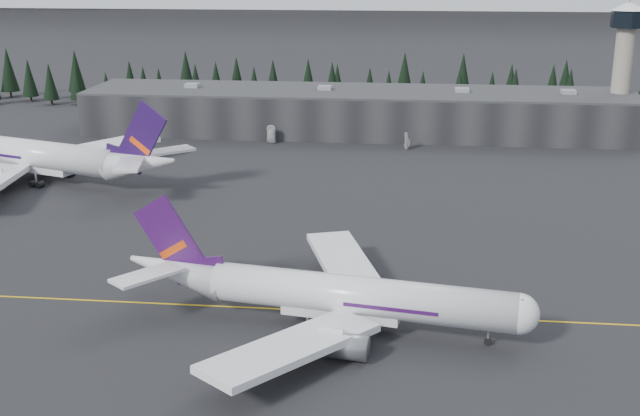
# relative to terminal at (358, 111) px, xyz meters

# --- Properties ---
(ground) EXTENTS (1400.00, 1400.00, 0.00)m
(ground) POSITION_rel_terminal_xyz_m (0.00, -125.00, -6.30)
(ground) COLOR black
(ground) RESTS_ON ground
(taxiline) EXTENTS (400.00, 0.40, 0.02)m
(taxiline) POSITION_rel_terminal_xyz_m (0.00, -127.00, -6.29)
(taxiline) COLOR gold
(taxiline) RESTS_ON ground
(terminal) EXTENTS (160.00, 30.00, 12.60)m
(terminal) POSITION_rel_terminal_xyz_m (0.00, 0.00, 0.00)
(terminal) COLOR black
(terminal) RESTS_ON ground
(control_tower) EXTENTS (10.00, 10.00, 37.70)m
(control_tower) POSITION_rel_terminal_xyz_m (75.00, 3.00, 17.11)
(control_tower) COLOR gray
(control_tower) RESTS_ON ground
(treeline) EXTENTS (360.00, 20.00, 15.00)m
(treeline) POSITION_rel_terminal_xyz_m (0.00, 37.00, 1.20)
(treeline) COLOR black
(treeline) RESTS_ON ground
(jet_main) EXTENTS (59.17, 54.22, 17.49)m
(jet_main) POSITION_rel_terminal_xyz_m (3.52, -131.72, -1.37)
(jet_main) COLOR silver
(jet_main) RESTS_ON ground
(jet_parked) EXTENTS (69.71, 62.73, 21.08)m
(jet_parked) POSITION_rel_terminal_xyz_m (-68.57, -62.41, -0.36)
(jet_parked) COLOR silver
(jet_parked) RESTS_ON ground
(gse_vehicle_a) EXTENTS (3.04, 5.46, 1.44)m
(gse_vehicle_a) POSITION_rel_terminal_xyz_m (-23.20, -17.28, -5.58)
(gse_vehicle_a) COLOR silver
(gse_vehicle_a) RESTS_ON ground
(gse_vehicle_b) EXTENTS (4.92, 2.54, 1.60)m
(gse_vehicle_b) POSITION_rel_terminal_xyz_m (14.68, -20.77, -5.50)
(gse_vehicle_b) COLOR #B8B8BB
(gse_vehicle_b) RESTS_ON ground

